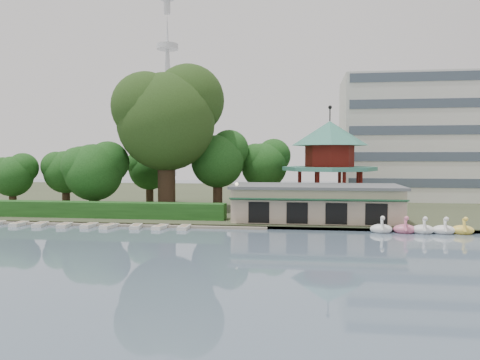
% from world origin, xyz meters
% --- Properties ---
extents(ground_plane, '(220.00, 220.00, 0.00)m').
position_xyz_m(ground_plane, '(0.00, 0.00, 0.00)').
color(ground_plane, slate).
rests_on(ground_plane, ground).
extents(shore, '(220.00, 70.00, 0.40)m').
position_xyz_m(shore, '(0.00, 52.00, 0.20)').
color(shore, '#424930').
rests_on(shore, ground).
extents(embankment, '(220.00, 0.60, 0.30)m').
position_xyz_m(embankment, '(0.00, 17.30, 0.15)').
color(embankment, gray).
rests_on(embankment, ground).
extents(dock, '(34.00, 1.60, 0.24)m').
position_xyz_m(dock, '(-12.00, 17.20, 0.12)').
color(dock, gray).
rests_on(dock, ground).
extents(boathouse, '(18.60, 9.39, 3.90)m').
position_xyz_m(boathouse, '(10.00, 21.97, 2.37)').
color(boathouse, '#C0A890').
rests_on(boathouse, shore).
extents(pavilion, '(12.40, 12.40, 13.50)m').
position_xyz_m(pavilion, '(12.00, 32.00, 7.48)').
color(pavilion, '#C0A890').
rests_on(pavilion, shore).
extents(office_building, '(38.00, 18.00, 20.00)m').
position_xyz_m(office_building, '(32.67, 49.00, 9.73)').
color(office_building, silver).
rests_on(office_building, shore).
extents(broadcast_tower, '(8.00, 8.00, 96.00)m').
position_xyz_m(broadcast_tower, '(-42.00, 140.00, 33.98)').
color(broadcast_tower, silver).
rests_on(broadcast_tower, ground).
extents(hedge, '(30.00, 2.00, 1.80)m').
position_xyz_m(hedge, '(-15.00, 20.50, 1.30)').
color(hedge, '#20521B').
rests_on(hedge, shore).
extents(lamp_post, '(0.36, 0.36, 4.28)m').
position_xyz_m(lamp_post, '(1.50, 19.00, 3.34)').
color(lamp_post, black).
rests_on(lamp_post, shore).
extents(big_tree, '(13.87, 12.92, 19.20)m').
position_xyz_m(big_tree, '(-8.83, 28.20, 12.87)').
color(big_tree, '#3A281C').
rests_on(big_tree, shore).
extents(small_trees, '(39.59, 17.08, 10.72)m').
position_xyz_m(small_trees, '(-12.15, 31.21, 6.24)').
color(small_trees, '#3A281C').
rests_on(small_trees, shore).
extents(swan_boats, '(16.66, 2.10, 1.92)m').
position_xyz_m(swan_boats, '(23.41, 16.54, 0.40)').
color(swan_boats, white).
rests_on(swan_boats, ground).
extents(moored_rowboats, '(24.46, 2.71, 0.36)m').
position_xyz_m(moored_rowboats, '(-15.28, 15.83, 0.18)').
color(moored_rowboats, silver).
rests_on(moored_rowboats, ground).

